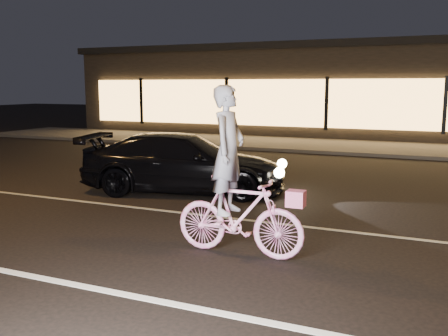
% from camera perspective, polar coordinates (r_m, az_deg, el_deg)
% --- Properties ---
extents(ground, '(90.00, 90.00, 0.00)m').
position_cam_1_polar(ground, '(7.73, -12.56, -8.37)').
color(ground, black).
rests_on(ground, ground).
extents(lane_stripe_near, '(60.00, 0.12, 0.01)m').
position_cam_1_polar(lane_stripe_near, '(6.65, -20.31, -11.68)').
color(lane_stripe_near, silver).
rests_on(lane_stripe_near, ground).
extents(lane_stripe_far, '(60.00, 0.10, 0.01)m').
position_cam_1_polar(lane_stripe_far, '(9.35, -5.33, -5.05)').
color(lane_stripe_far, gray).
rests_on(lane_stripe_far, ground).
extents(sidewalk, '(30.00, 4.00, 0.12)m').
position_cam_1_polar(sidewalk, '(19.56, 10.38, 2.57)').
color(sidewalk, '#383533').
rests_on(sidewalk, ground).
extents(storefront, '(25.40, 8.42, 4.20)m').
position_cam_1_polar(storefront, '(25.28, 13.66, 8.71)').
color(storefront, black).
rests_on(storefront, ground).
extents(cyclist, '(1.86, 0.64, 2.34)m').
position_cam_1_polar(cyclist, '(6.85, 1.39, -3.23)').
color(cyclist, '#F730A3').
rests_on(cyclist, ground).
extents(sedan, '(4.77, 2.85, 1.29)m').
position_cam_1_polar(sedan, '(11.02, -4.60, 0.57)').
color(sedan, black).
rests_on(sedan, ground).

